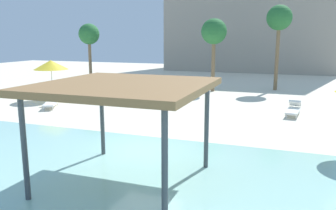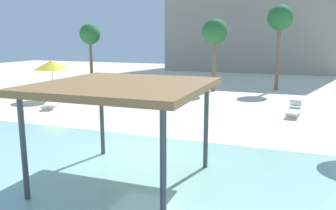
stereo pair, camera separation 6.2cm
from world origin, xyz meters
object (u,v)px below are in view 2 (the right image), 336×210
shade_pavilion (124,89)px  lounge_chair_1 (294,109)px  beach_umbrella_yellow_2 (52,65)px  palm_tree_1 (215,33)px  palm_tree_3 (90,35)px  palm_tree_2 (280,20)px  lounge_chair_3 (52,102)px

shade_pavilion → lounge_chair_1: (4.35, 10.72, -2.32)m
beach_umbrella_yellow_2 → palm_tree_1: size_ratio=0.48×
beach_umbrella_yellow_2 → palm_tree_3: bearing=108.1°
beach_umbrella_yellow_2 → palm_tree_2: size_ratio=0.40×
lounge_chair_3 → beach_umbrella_yellow_2: bearing=-172.0°
shade_pavilion → palm_tree_2: (2.97, 19.74, 2.69)m
lounge_chair_3 → lounge_chair_1: bearing=72.9°
lounge_chair_1 → palm_tree_3: bearing=-110.4°
beach_umbrella_yellow_2 → palm_tree_1: bearing=38.2°
shade_pavilion → palm_tree_1: (-1.50, 17.47, 1.71)m
beach_umbrella_yellow_2 → palm_tree_3: (-3.07, 9.42, 1.97)m
shade_pavilion → palm_tree_3: (-13.68, 19.71, 1.60)m
lounge_chair_3 → palm_tree_1: size_ratio=0.36×
beach_umbrella_yellow_2 → lounge_chair_3: 3.35m
lounge_chair_3 → palm_tree_2: (11.97, 11.63, 5.01)m
palm_tree_1 → beach_umbrella_yellow_2: bearing=-141.8°
beach_umbrella_yellow_2 → lounge_chair_1: bearing=1.6°
lounge_chair_1 → palm_tree_3: palm_tree_3 is taller
lounge_chair_3 → palm_tree_2: palm_tree_2 is taller
shade_pavilion → palm_tree_2: size_ratio=0.67×
palm_tree_2 → palm_tree_3: (-16.64, -0.02, -1.09)m
palm_tree_2 → shade_pavilion: bearing=-98.5°
lounge_chair_1 → palm_tree_3: size_ratio=0.37×
beach_umbrella_yellow_2 → palm_tree_1: palm_tree_1 is taller
beach_umbrella_yellow_2 → palm_tree_2: palm_tree_2 is taller
beach_umbrella_yellow_2 → palm_tree_2: (13.57, 9.44, 3.06)m
beach_umbrella_yellow_2 → lounge_chair_1: beach_umbrella_yellow_2 is taller
palm_tree_1 → palm_tree_3: bearing=169.6°
shade_pavilion → beach_umbrella_yellow_2: 14.78m
shade_pavilion → lounge_chair_3: shade_pavilion is taller
beach_umbrella_yellow_2 → palm_tree_2: bearing=34.8°
lounge_chair_3 → shade_pavilion: bearing=19.8°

